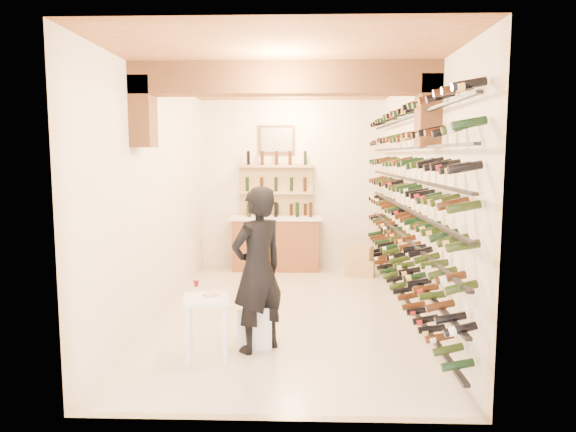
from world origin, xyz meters
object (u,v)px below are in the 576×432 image
object	(u,v)px
chrome_barstool	(261,267)
crate_lower	(360,267)
wine_rack	(401,201)
white_stool	(254,324)
tasting_table	(207,308)
person	(258,270)
back_counter	(276,242)

from	to	relation	value
chrome_barstool	crate_lower	world-z (taller)	chrome_barstool
wine_rack	chrome_barstool	size ratio (longest dim) A/B	7.06
white_stool	crate_lower	bearing A→B (deg)	65.55
wine_rack	tasting_table	distance (m)	3.06
tasting_table	chrome_barstool	bearing A→B (deg)	71.78
person	chrome_barstool	distance (m)	2.20
back_counter	chrome_barstool	world-z (taller)	back_counter
back_counter	tasting_table	size ratio (longest dim) A/B	2.07
person	crate_lower	size ratio (longest dim) A/B	3.61
white_stool	crate_lower	world-z (taller)	white_stool
white_stool	person	size ratio (longest dim) A/B	0.26
tasting_table	white_stool	bearing A→B (deg)	34.27
wine_rack	tasting_table	bearing A→B (deg)	-143.57
person	white_stool	bearing A→B (deg)	-112.32
crate_lower	back_counter	bearing A→B (deg)	163.79
back_counter	white_stool	bearing A→B (deg)	-90.59
tasting_table	crate_lower	bearing A→B (deg)	52.99
white_stool	back_counter	bearing A→B (deg)	89.41
back_counter	wine_rack	bearing A→B (deg)	-55.34
wine_rack	person	distance (m)	2.40
tasting_table	white_stool	distance (m)	0.71
person	crate_lower	distance (m)	4.03
wine_rack	back_counter	size ratio (longest dim) A/B	3.35
white_stool	wine_rack	bearing A→B (deg)	34.38
white_stool	crate_lower	distance (m)	3.82
wine_rack	crate_lower	size ratio (longest dim) A/B	11.26
back_counter	white_stool	distance (m)	3.94
wine_rack	chrome_barstool	xyz separation A→B (m)	(-1.96, 0.69, -1.08)
chrome_barstool	crate_lower	xyz separation A→B (m)	(1.67, 1.51, -0.32)
crate_lower	white_stool	bearing A→B (deg)	-114.45
white_stool	crate_lower	xyz separation A→B (m)	(1.58, 3.48, -0.08)
crate_lower	tasting_table	bearing A→B (deg)	-117.50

